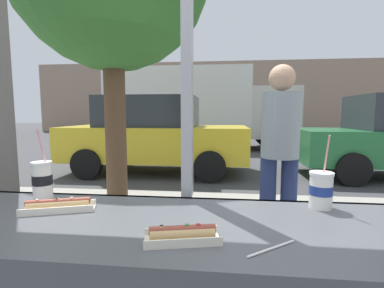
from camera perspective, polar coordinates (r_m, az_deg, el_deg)
name	(u,v)px	position (r m, az deg, el deg)	size (l,w,h in m)	color
ground_plane	(217,155)	(9.34, 5.16, -2.24)	(60.00, 60.00, 0.00)	#424244
sidewalk_strip	(205,236)	(3.13, 2.76, -18.21)	(16.00, 2.80, 0.15)	#9E998E
window_wall	(187,10)	(1.41, -1.01, 25.62)	(2.73, 0.20, 2.90)	#56544F
building_facade_far	(221,98)	(21.30, 5.86, 9.37)	(28.00, 1.20, 5.13)	gray
soda_cup_left	(42,179)	(1.48, -28.17, -6.37)	(0.09, 0.09, 0.33)	white
soda_cup_right	(321,189)	(1.30, 24.76, -8.39)	(0.10, 0.10, 0.31)	silver
hotdog_tray_near	(182,234)	(0.91, -1.95, -17.86)	(0.25, 0.14, 0.05)	beige
hotdog_tray_far	(59,205)	(1.28, -25.53, -11.20)	(0.29, 0.17, 0.05)	beige
loose_straw	(272,248)	(0.90, 15.89, -19.78)	(0.01, 0.01, 0.19)	white
parked_car_yellow	(155,134)	(6.55, -7.61, 1.93)	(4.13, 1.95, 1.75)	gold
box_truck	(197,106)	(11.25, 0.94, 7.77)	(7.27, 2.44, 3.09)	silver
pedestrian	(280,147)	(2.53, 17.43, -0.55)	(0.32, 0.32, 1.63)	navy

